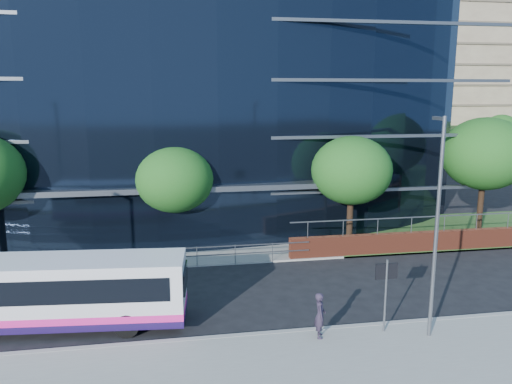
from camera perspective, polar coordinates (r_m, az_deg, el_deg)
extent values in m
plane|color=black|center=(20.20, 0.24, -14.91)|extent=(200.00, 200.00, 0.00)
cube|color=gray|center=(19.28, 0.77, -16.00)|extent=(80.00, 0.25, 0.16)
cube|color=gold|center=(19.49, 0.66, -15.92)|extent=(80.00, 0.08, 0.01)
cube|color=gold|center=(19.62, 0.58, -15.73)|extent=(80.00, 0.08, 0.01)
cube|color=gray|center=(30.32, -14.76, -6.08)|extent=(50.00, 8.00, 0.10)
cube|color=black|center=(41.86, -11.04, 9.86)|extent=(38.00, 16.00, 16.00)
cube|color=#595E66|center=(27.85, -11.30, 0.29)|extent=(22.00, 1.20, 0.30)
cube|color=slate|center=(26.52, -19.94, -6.66)|extent=(24.00, 0.05, 0.05)
cube|color=slate|center=(26.65, -19.87, -7.58)|extent=(24.00, 0.05, 0.05)
cylinder|color=slate|center=(26.67, -19.87, -7.68)|extent=(0.04, 0.04, 1.10)
cube|color=#2D511E|center=(82.06, 15.80, 6.08)|extent=(60.00, 42.00, 4.00)
cube|color=#89745B|center=(83.97, 15.76, 16.46)|extent=(50.00, 12.00, 26.00)
cylinder|color=slate|center=(19.40, 14.58, -11.41)|extent=(0.08, 0.08, 2.80)
cube|color=black|center=(19.08, 14.69, -8.76)|extent=(0.85, 0.06, 0.60)
cylinder|color=black|center=(28.35, -9.10, -4.15)|extent=(0.36, 0.36, 2.86)
ellipsoid|color=#175016|center=(27.74, -9.28, 1.42)|extent=(4.29, 4.29, 3.65)
cylinder|color=black|center=(29.63, 10.66, -3.31)|extent=(0.36, 0.36, 3.08)
ellipsoid|color=#175016|center=(29.02, 10.87, 2.45)|extent=(4.62, 4.62, 3.93)
cylinder|color=black|center=(34.53, 24.24, -1.66)|extent=(0.36, 0.36, 3.52)
ellipsoid|color=#175016|center=(33.98, 24.71, 4.00)|extent=(5.28, 5.28, 4.49)
cylinder|color=black|center=(64.31, 15.39, 4.34)|extent=(0.36, 0.36, 3.08)
ellipsoid|color=#175016|center=(64.04, 15.53, 7.02)|extent=(4.62, 4.62, 3.93)
cylinder|color=black|center=(74.14, 26.04, 4.39)|extent=(0.36, 0.36, 2.86)
ellipsoid|color=#175016|center=(73.91, 26.23, 6.54)|extent=(4.29, 4.29, 3.65)
cylinder|color=slate|center=(18.73, 19.92, -4.16)|extent=(0.14, 0.14, 8.00)
cube|color=slate|center=(18.43, 20.21, 7.90)|extent=(0.15, 0.70, 0.12)
cube|color=silver|center=(20.88, -22.24, -10.33)|extent=(10.18, 3.17, 2.41)
cube|color=#1D0F42|center=(21.28, -22.02, -13.02)|extent=(10.21, 3.22, 0.27)
cube|color=#EA228C|center=(21.17, -22.08, -12.34)|extent=(10.21, 3.22, 0.27)
cube|color=black|center=(20.60, -20.84, -9.50)|extent=(8.19, 3.04, 0.91)
cylinder|color=black|center=(19.69, -14.54, -14.55)|extent=(0.93, 0.35, 0.91)
imported|color=#292131|center=(18.77, 7.33, -13.78)|extent=(0.53, 0.69, 1.69)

